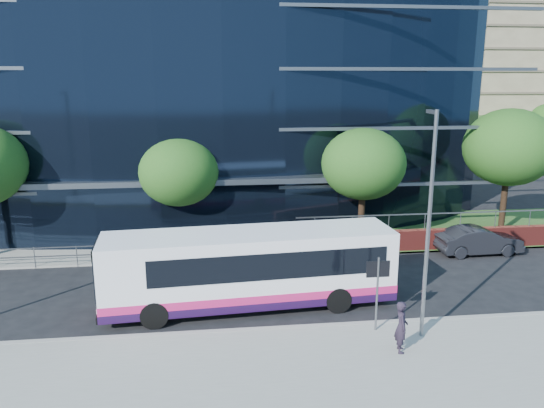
{
  "coord_description": "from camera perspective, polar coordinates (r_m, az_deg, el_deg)",
  "views": [
    {
      "loc": [
        -1.41,
        -18.82,
        9.17
      ],
      "look_at": [
        1.84,
        8.0,
        2.69
      ],
      "focal_mm": 35.0,
      "sensor_mm": 36.0,
      "label": 1
    }
  ],
  "objects": [
    {
      "name": "ground",
      "position": [
        20.99,
        -2.43,
        -12.43
      ],
      "size": [
        200.0,
        200.0,
        0.0
      ],
      "primitive_type": "plane",
      "color": "black",
      "rests_on": "ground"
    },
    {
      "name": "glass_office",
      "position": [
        39.78,
        -10.87,
        11.57
      ],
      "size": [
        44.0,
        23.1,
        16.0
      ],
      "color": "black",
      "rests_on": "ground"
    },
    {
      "name": "parked_car",
      "position": [
        30.19,
        21.34,
        -3.68
      ],
      "size": [
        4.52,
        1.69,
        1.48
      ],
      "primitive_type": "imported",
      "rotation": [
        0.0,
        0.0,
        1.6
      ],
      "color": "black",
      "rests_on": "ground"
    },
    {
      "name": "pedestrian",
      "position": [
        18.68,
        13.74,
        -12.69
      ],
      "size": [
        0.52,
        0.71,
        1.79
      ],
      "primitive_type": "imported",
      "rotation": [
        0.0,
        0.0,
        1.42
      ],
      "color": "black",
      "rests_on": "pavement_near"
    },
    {
      "name": "far_forecourt",
      "position": [
        31.52,
        -15.01,
        -3.8
      ],
      "size": [
        50.0,
        8.0,
        0.1
      ],
      "primitive_type": "cube",
      "color": "gray",
      "rests_on": "ground"
    },
    {
      "name": "tree_far_d",
      "position": [
        33.91,
        24.16,
        5.57
      ],
      "size": [
        5.28,
        5.28,
        7.44
      ],
      "color": "black",
      "rests_on": "ground"
    },
    {
      "name": "street_sign",
      "position": [
        19.53,
        11.3,
        -7.85
      ],
      "size": [
        0.85,
        0.09,
        2.8
      ],
      "color": "slate",
      "rests_on": "pavement_near"
    },
    {
      "name": "apartment_block",
      "position": [
        83.08,
        17.35,
        14.24
      ],
      "size": [
        60.0,
        42.0,
        30.0
      ],
      "color": "#2D511E",
      "rests_on": "ground"
    },
    {
      "name": "yellow_line_outer",
      "position": [
        20.27,
        -2.24,
        -13.4
      ],
      "size": [
        80.0,
        0.08,
        0.01
      ],
      "primitive_type": "cube",
      "color": "gold",
      "rests_on": "ground"
    },
    {
      "name": "city_bus",
      "position": [
        21.53,
        -2.15,
        -6.88
      ],
      "size": [
        11.85,
        3.52,
        3.16
      ],
      "rotation": [
        0.0,
        0.0,
        0.07
      ],
      "color": "white",
      "rests_on": "ground"
    },
    {
      "name": "tree_far_b",
      "position": [
        28.8,
        -9.99,
        3.37
      ],
      "size": [
        4.29,
        4.29,
        6.05
      ],
      "color": "black",
      "rests_on": "ground"
    },
    {
      "name": "guard_railings",
      "position": [
        27.93,
        -20.29,
        -4.77
      ],
      "size": [
        24.0,
        0.05,
        1.1
      ],
      "color": "slate",
      "rests_on": "ground"
    },
    {
      "name": "kerb",
      "position": [
        20.06,
        -2.19,
        -13.46
      ],
      "size": [
        80.0,
        0.25,
        0.16
      ],
      "primitive_type": "cube",
      "color": "gray",
      "rests_on": "ground"
    },
    {
      "name": "streetlight_east",
      "position": [
        18.83,
        16.52,
        -1.62
      ],
      "size": [
        0.15,
        0.77,
        8.0
      ],
      "color": "slate",
      "rests_on": "pavement_near"
    },
    {
      "name": "tree_far_c",
      "position": [
        29.43,
        9.81,
        4.24
      ],
      "size": [
        4.62,
        4.62,
        6.51
      ],
      "color": "black",
      "rests_on": "ground"
    },
    {
      "name": "yellow_line_inner",
      "position": [
        20.4,
        -2.28,
        -13.21
      ],
      "size": [
        80.0,
        0.08,
        0.01
      ],
      "primitive_type": "cube",
      "color": "gold",
      "rests_on": "ground"
    },
    {
      "name": "pavement_near",
      "position": [
        16.61,
        -0.97,
        -19.71
      ],
      "size": [
        80.0,
        8.0,
        0.15
      ],
      "primitive_type": "cube",
      "color": "gray",
      "rests_on": "ground"
    },
    {
      "name": "tree_dist_e",
      "position": [
        64.24,
        16.61,
        8.8
      ],
      "size": [
        4.62,
        4.62,
        6.51
      ],
      "color": "black",
      "rests_on": "ground"
    }
  ]
}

